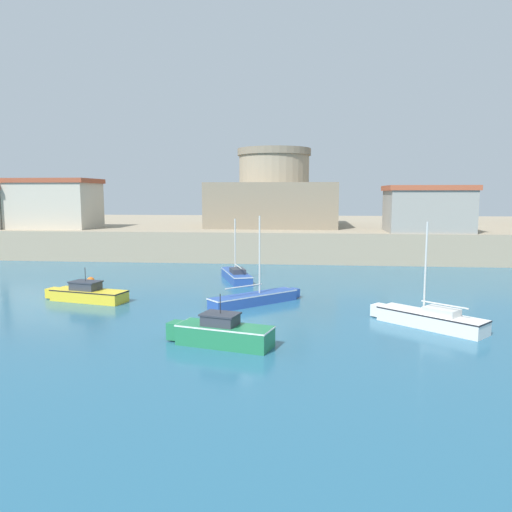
{
  "coord_description": "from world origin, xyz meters",
  "views": [
    {
      "loc": [
        3.95,
        -25.73,
        6.9
      ],
      "look_at": [
        -0.01,
        13.29,
        2.0
      ],
      "focal_mm": 35.0,
      "sensor_mm": 36.0,
      "label": 1
    }
  ],
  "objects_px": {
    "motorboat_yellow_3": "(87,294)",
    "harbor_shed_far_end": "(55,203)",
    "motorboat_green_1": "(222,333)",
    "mooring_buoy": "(91,281)",
    "sailboat_blue_4": "(255,298)",
    "fortress": "(274,198)",
    "harbor_shed_near_wharf": "(428,209)",
    "sailboat_white_0": "(429,318)",
    "sailboat_blue_2": "(236,275)"
  },
  "relations": [
    {
      "from": "fortress",
      "to": "harbor_shed_far_end",
      "type": "relative_size",
      "value": 1.57
    },
    {
      "from": "motorboat_yellow_3",
      "to": "mooring_buoy",
      "type": "xyz_separation_m",
      "value": [
        -2.25,
        5.58,
        -0.19
      ]
    },
    {
      "from": "sailboat_blue_2",
      "to": "harbor_shed_far_end",
      "type": "relative_size",
      "value": 0.67
    },
    {
      "from": "mooring_buoy",
      "to": "fortress",
      "type": "distance_m",
      "value": 27.97
    },
    {
      "from": "motorboat_yellow_3",
      "to": "sailboat_blue_4",
      "type": "relative_size",
      "value": 1.05
    },
    {
      "from": "sailboat_white_0",
      "to": "harbor_shed_near_wharf",
      "type": "xyz_separation_m",
      "value": [
        5.64,
        25.5,
        4.96
      ]
    },
    {
      "from": "motorboat_yellow_3",
      "to": "sailboat_blue_4",
      "type": "xyz_separation_m",
      "value": [
        10.94,
        0.19,
        -0.1
      ]
    },
    {
      "from": "sailboat_blue_4",
      "to": "harbor_shed_far_end",
      "type": "bearing_deg",
      "value": 137.64
    },
    {
      "from": "harbor_shed_far_end",
      "to": "sailboat_blue_2",
      "type": "bearing_deg",
      "value": -32.45
    },
    {
      "from": "harbor_shed_near_wharf",
      "to": "fortress",
      "type": "bearing_deg",
      "value": 151.38
    },
    {
      "from": "sailboat_blue_2",
      "to": "harbor_shed_far_end",
      "type": "height_order",
      "value": "harbor_shed_far_end"
    },
    {
      "from": "motorboat_green_1",
      "to": "motorboat_yellow_3",
      "type": "height_order",
      "value": "motorboat_green_1"
    },
    {
      "from": "motorboat_green_1",
      "to": "sailboat_blue_4",
      "type": "bearing_deg",
      "value": 85.68
    },
    {
      "from": "sailboat_blue_2",
      "to": "fortress",
      "type": "relative_size",
      "value": 0.43
    },
    {
      "from": "sailboat_blue_4",
      "to": "harbor_shed_near_wharf",
      "type": "height_order",
      "value": "harbor_shed_near_wharf"
    },
    {
      "from": "sailboat_blue_4",
      "to": "fortress",
      "type": "bearing_deg",
      "value": 91.53
    },
    {
      "from": "motorboat_green_1",
      "to": "mooring_buoy",
      "type": "bearing_deg",
      "value": 131.62
    },
    {
      "from": "sailboat_white_0",
      "to": "sailboat_blue_4",
      "type": "xyz_separation_m",
      "value": [
        -9.56,
        4.52,
        -0.08
      ]
    },
    {
      "from": "motorboat_green_1",
      "to": "fortress",
      "type": "distance_m",
      "value": 38.87
    },
    {
      "from": "fortress",
      "to": "motorboat_yellow_3",
      "type": "bearing_deg",
      "value": -108.74
    },
    {
      "from": "motorboat_green_1",
      "to": "motorboat_yellow_3",
      "type": "relative_size",
      "value": 0.89
    },
    {
      "from": "sailboat_blue_2",
      "to": "mooring_buoy",
      "type": "relative_size",
      "value": 10.42
    },
    {
      "from": "sailboat_blue_4",
      "to": "motorboat_green_1",
      "type": "bearing_deg",
      "value": -94.32
    },
    {
      "from": "sailboat_white_0",
      "to": "harbor_shed_far_end",
      "type": "relative_size",
      "value": 0.59
    },
    {
      "from": "motorboat_green_1",
      "to": "harbor_shed_near_wharf",
      "type": "bearing_deg",
      "value": 61.89
    },
    {
      "from": "sailboat_white_0",
      "to": "sailboat_blue_2",
      "type": "xyz_separation_m",
      "value": [
        -11.97,
        12.89,
        -0.03
      ]
    },
    {
      "from": "sailboat_white_0",
      "to": "motorboat_green_1",
      "type": "xyz_separation_m",
      "value": [
        -10.22,
        -4.2,
        0.12
      ]
    },
    {
      "from": "mooring_buoy",
      "to": "harbor_shed_far_end",
      "type": "distance_m",
      "value": 21.49
    },
    {
      "from": "motorboat_yellow_3",
      "to": "sailboat_blue_4",
      "type": "bearing_deg",
      "value": 1.01
    },
    {
      "from": "sailboat_white_0",
      "to": "sailboat_blue_2",
      "type": "bearing_deg",
      "value": 132.88
    },
    {
      "from": "motorboat_green_1",
      "to": "mooring_buoy",
      "type": "height_order",
      "value": "motorboat_green_1"
    },
    {
      "from": "harbor_shed_near_wharf",
      "to": "sailboat_blue_4",
      "type": "bearing_deg",
      "value": -125.92
    },
    {
      "from": "sailboat_white_0",
      "to": "motorboat_yellow_3",
      "type": "relative_size",
      "value": 0.94
    },
    {
      "from": "sailboat_white_0",
      "to": "sailboat_blue_4",
      "type": "height_order",
      "value": "sailboat_blue_4"
    },
    {
      "from": "sailboat_white_0",
      "to": "harbor_shed_far_end",
      "type": "height_order",
      "value": "harbor_shed_far_end"
    },
    {
      "from": "sailboat_white_0",
      "to": "sailboat_blue_2",
      "type": "distance_m",
      "value": 17.59
    },
    {
      "from": "sailboat_blue_2",
      "to": "mooring_buoy",
      "type": "height_order",
      "value": "sailboat_blue_2"
    },
    {
      "from": "fortress",
      "to": "harbor_shed_near_wharf",
      "type": "bearing_deg",
      "value": -28.62
    },
    {
      "from": "motorboat_yellow_3",
      "to": "harbor_shed_far_end",
      "type": "distance_m",
      "value": 27.21
    },
    {
      "from": "motorboat_yellow_3",
      "to": "harbor_shed_far_end",
      "type": "bearing_deg",
      "value": 121.28
    },
    {
      "from": "sailboat_white_0",
      "to": "motorboat_yellow_3",
      "type": "height_order",
      "value": "sailboat_white_0"
    },
    {
      "from": "sailboat_white_0",
      "to": "fortress",
      "type": "bearing_deg",
      "value": 106.84
    },
    {
      "from": "sailboat_blue_4",
      "to": "harbor_shed_far_end",
      "type": "xyz_separation_m",
      "value": [
        -24.8,
        22.61,
        5.46
      ]
    },
    {
      "from": "fortress",
      "to": "harbor_shed_far_end",
      "type": "xyz_separation_m",
      "value": [
        -24.0,
        -7.1,
        -0.53
      ]
    },
    {
      "from": "sailboat_blue_2",
      "to": "fortress",
      "type": "height_order",
      "value": "fortress"
    },
    {
      "from": "sailboat_white_0",
      "to": "sailboat_blue_2",
      "type": "relative_size",
      "value": 0.87
    },
    {
      "from": "sailboat_blue_2",
      "to": "sailboat_blue_4",
      "type": "height_order",
      "value": "sailboat_blue_4"
    },
    {
      "from": "sailboat_white_0",
      "to": "motorboat_yellow_3",
      "type": "distance_m",
      "value": 20.96
    },
    {
      "from": "fortress",
      "to": "harbor_shed_near_wharf",
      "type": "xyz_separation_m",
      "value": [
        16.0,
        -8.73,
        -0.96
      ]
    },
    {
      "from": "sailboat_blue_4",
      "to": "mooring_buoy",
      "type": "xyz_separation_m",
      "value": [
        -13.19,
        5.39,
        -0.09
      ]
    }
  ]
}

